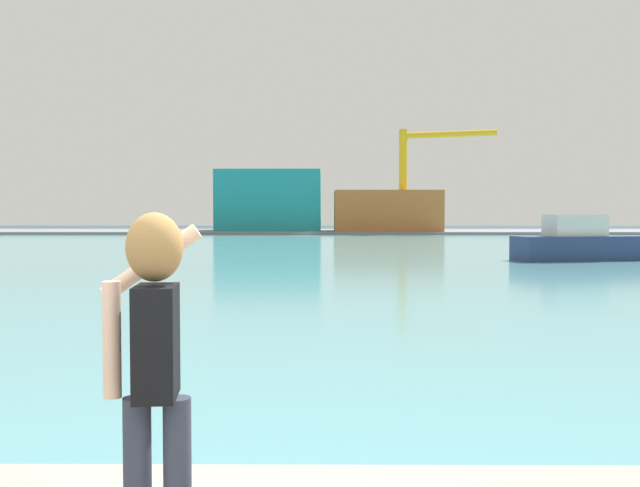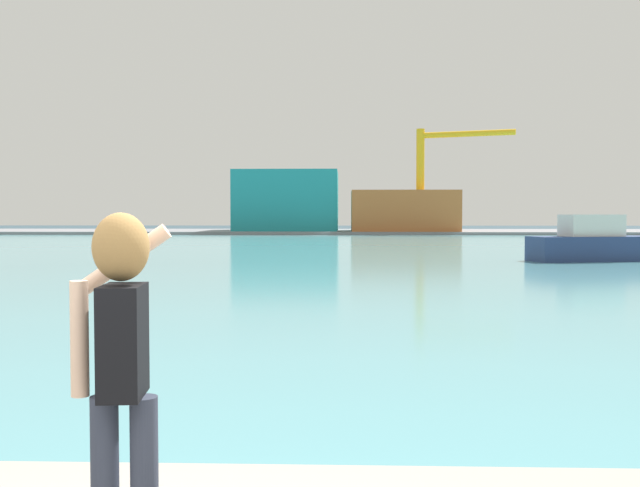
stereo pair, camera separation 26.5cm
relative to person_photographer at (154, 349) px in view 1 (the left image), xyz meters
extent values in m
plane|color=#334751|center=(0.07, 49.38, -1.69)|extent=(220.00, 220.00, 0.00)
cube|color=#599EA8|center=(0.07, 51.38, -1.68)|extent=(140.00, 100.00, 0.02)
cube|color=gray|center=(0.07, 91.38, -1.51)|extent=(140.00, 20.00, 0.36)
cylinder|color=#2D3342|center=(-0.09, 0.00, -0.66)|extent=(0.14, 0.14, 0.82)
cylinder|color=#2D3342|center=(0.11, 0.00, -0.66)|extent=(0.14, 0.14, 0.82)
cube|color=black|center=(0.01, 0.00, 0.03)|extent=(0.23, 0.36, 0.56)
sphere|color=#E0B293|center=(0.01, 0.00, 0.49)|extent=(0.22, 0.22, 0.22)
ellipsoid|color=olive|center=(0.01, -0.02, 0.50)|extent=(0.28, 0.26, 0.34)
cylinder|color=#E0B293|center=(-0.21, 0.00, 0.04)|extent=(0.09, 0.09, 0.58)
cylinder|color=#E0B293|center=(-0.06, 0.21, 0.41)|extent=(0.53, 0.14, 0.40)
cube|color=black|center=(-0.07, 0.33, 0.58)|extent=(0.02, 0.07, 0.14)
cube|color=navy|center=(14.71, 33.74, -1.04)|extent=(8.62, 3.94, 1.26)
cube|color=silver|center=(13.69, 33.50, 0.14)|extent=(3.21, 2.18, 1.11)
cube|color=teal|center=(-6.31, 90.25, 2.49)|extent=(13.04, 13.11, 7.63)
cube|color=#B26633|center=(8.53, 87.36, 1.19)|extent=(13.11, 10.03, 5.03)
cylinder|color=yellow|center=(10.30, 84.26, 4.89)|extent=(1.00, 1.00, 12.44)
cylinder|color=yellow|center=(15.61, 82.52, 10.31)|extent=(10.85, 4.13, 0.70)
camera|label=1|loc=(0.85, -3.53, 0.66)|focal=40.32mm
camera|label=2|loc=(1.11, -3.52, 0.66)|focal=40.32mm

